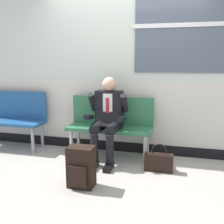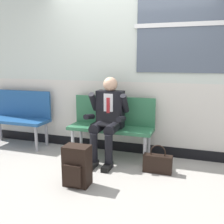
# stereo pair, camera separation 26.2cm
# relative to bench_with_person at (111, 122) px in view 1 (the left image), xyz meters

# --- Properties ---
(ground_plane) EXTENTS (18.00, 18.00, 0.00)m
(ground_plane) POSITION_rel_bench_with_person_xyz_m (0.18, -0.40, -0.53)
(ground_plane) COLOR #9E9991
(station_wall) EXTENTS (6.44, 0.17, 3.20)m
(station_wall) POSITION_rel_bench_with_person_xyz_m (0.20, 0.27, 1.06)
(station_wall) COLOR beige
(station_wall) RESTS_ON ground
(bench_with_person) EXTENTS (1.29, 0.42, 0.91)m
(bench_with_person) POSITION_rel_bench_with_person_xyz_m (0.00, 0.00, 0.00)
(bench_with_person) COLOR #2D6B47
(bench_with_person) RESTS_ON ground
(bench_empty) EXTENTS (1.14, 0.42, 0.95)m
(bench_empty) POSITION_rel_bench_with_person_xyz_m (-1.71, 0.00, 0.01)
(bench_empty) COLOR navy
(bench_empty) RESTS_ON ground
(person_seated) EXTENTS (0.57, 0.70, 1.22)m
(person_seated) POSITION_rel_bench_with_person_xyz_m (0.00, -0.20, 0.12)
(person_seated) COLOR black
(person_seated) RESTS_ON ground
(backpack) EXTENTS (0.30, 0.25, 0.49)m
(backpack) POSITION_rel_bench_with_person_xyz_m (-0.08, -1.07, -0.29)
(backpack) COLOR black
(backpack) RESTS_ON ground
(handbag) EXTENTS (0.38, 0.12, 0.38)m
(handbag) POSITION_rel_bench_with_person_xyz_m (0.77, -0.41, -0.40)
(handbag) COLOR black
(handbag) RESTS_ON ground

